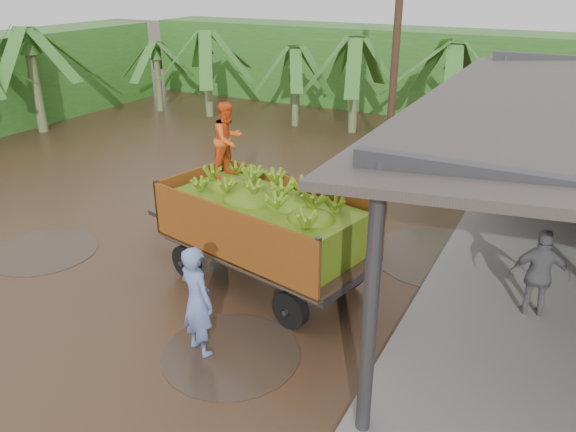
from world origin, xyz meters
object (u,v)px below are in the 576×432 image
object	(u,v)px
man_blue	(197,301)
man_grey	(539,275)
utility_pole	(397,27)
banana_trailer	(264,224)

from	to	relation	value
man_blue	man_grey	size ratio (longest dim) A/B	1.10
utility_pole	banana_trailer	bearing A→B (deg)	-88.62
banana_trailer	utility_pole	bearing A→B (deg)	103.81
man_grey	banana_trailer	bearing A→B (deg)	-1.77
man_blue	utility_pole	world-z (taller)	utility_pole
banana_trailer	utility_pole	world-z (taller)	utility_pole
banana_trailer	man_blue	bearing A→B (deg)	-73.27
man_blue	man_grey	xyz separation A→B (m)	(4.89, 3.71, -0.09)
banana_trailer	man_blue	world-z (taller)	banana_trailer
man_grey	utility_pole	xyz separation A→B (m)	(-5.29, 7.41, 3.48)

